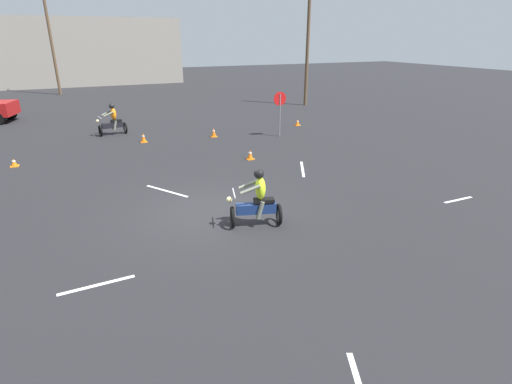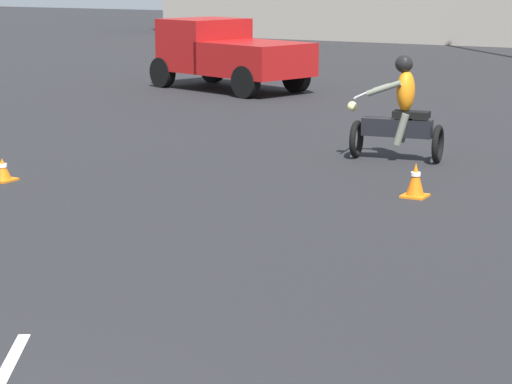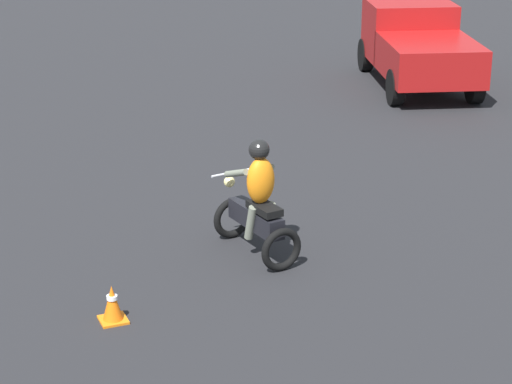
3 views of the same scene
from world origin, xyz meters
The scene contains 5 objects.
motorcycle_rider_background centered at (-1.33, 11.77, 0.73)m, with size 1.55×0.84×1.66m.
pickup_truck centered at (-8.56, 18.64, 0.93)m, with size 4.51×3.04×1.73m.
traffic_cone_mid_center centered at (-5.66, 7.56, 0.16)m, with size 0.32×0.32×0.33m.
traffic_cone_far_left centered at (-0.18, 9.44, 0.22)m, with size 0.32×0.32×0.46m.
lane_stripe_nw centered at (-0.67, 2.21, 0.00)m, with size 0.10×1.92×0.01m, color silver.
Camera 2 is at (4.27, -2.79, 2.93)m, focal length 70.00 mm.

